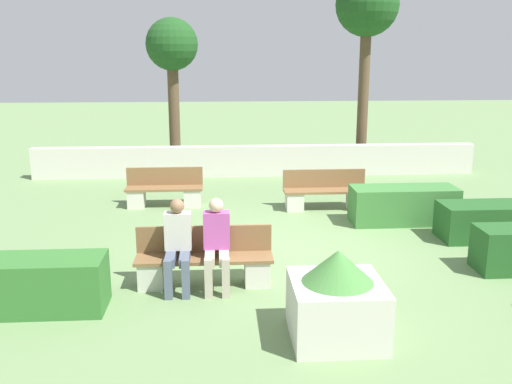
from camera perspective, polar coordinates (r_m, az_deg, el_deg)
ground_plane at (r=9.98m, az=2.38°, el=-5.68°), size 60.00×60.00×0.00m
perimeter_wall at (r=15.65m, az=0.07°, el=3.13°), size 12.07×0.30×0.84m
bench_front at (r=8.43m, az=-5.18°, el=-7.09°), size 2.00×0.48×0.84m
bench_left_side at (r=12.44m, az=6.94°, el=-0.27°), size 1.81×0.49×0.84m
bench_right_side at (r=12.73m, az=-9.14°, el=-0.04°), size 1.68×0.49×0.84m
person_seated_man at (r=8.16m, az=-3.95°, el=-4.86°), size 0.38×0.64×1.31m
person_seated_woman at (r=8.19m, az=-7.84°, el=-4.91°), size 0.38×0.64×1.31m
hedge_block_near_left at (r=11.17m, az=21.75°, el=-2.76°), size 1.55×0.80×0.66m
hedge_block_mid_right at (r=11.72m, az=14.52°, el=-1.27°), size 2.08×0.76×0.73m
hedge_block_far_left at (r=8.14m, az=-21.69°, el=-8.61°), size 1.96×0.71×0.72m
planter_corner_left at (r=6.91m, az=8.07°, el=-10.55°), size 1.08×1.08×1.10m
tree_leftmost at (r=17.02m, az=-8.40°, el=13.84°), size 1.50×1.50×4.29m
tree_center_left at (r=16.88m, az=11.04°, el=17.38°), size 1.76×1.76×5.49m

